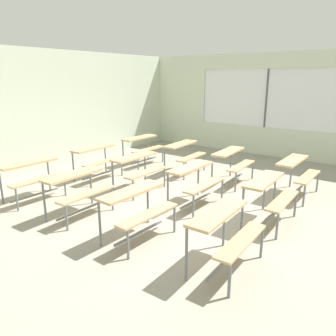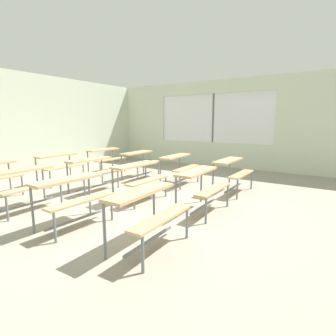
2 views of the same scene
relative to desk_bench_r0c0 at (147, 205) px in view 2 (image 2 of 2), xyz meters
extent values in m
cube|color=gray|center=(1.31, 1.37, -0.59)|extent=(10.00, 9.00, 0.05)
cube|color=beige|center=(1.31, 5.87, 0.94)|extent=(10.00, 0.12, 3.00)
cube|color=beige|center=(6.31, 1.37, -0.14)|extent=(0.12, 9.00, 0.85)
cube|color=beige|center=(6.31, 1.37, 2.21)|extent=(0.12, 9.00, 0.45)
cube|color=beige|center=(6.31, 4.92, 1.14)|extent=(0.12, 1.90, 1.70)
cube|color=beige|center=(6.31, -1.68, 1.14)|extent=(0.12, 2.90, 1.70)
cube|color=white|center=(6.31, 1.87, 1.14)|extent=(0.02, 4.20, 1.70)
cube|color=#4C5156|center=(6.31, 1.87, 1.14)|extent=(0.06, 0.05, 1.70)
cube|color=tan|center=(0.00, 0.11, 0.16)|extent=(1.11, 0.34, 0.04)
cube|color=tan|center=(0.00, -0.21, -0.12)|extent=(1.10, 0.24, 0.03)
cylinder|color=slate|center=(-0.50, 0.24, -0.20)|extent=(0.04, 0.04, 0.72)
cylinder|color=slate|center=(0.49, 0.26, -0.20)|extent=(0.04, 0.04, 0.72)
cylinder|color=slate|center=(-0.49, -0.31, -0.34)|extent=(0.04, 0.04, 0.44)
cylinder|color=slate|center=(0.51, -0.29, -0.34)|extent=(0.04, 0.04, 0.44)
cube|color=slate|center=(0.00, -0.03, -0.46)|extent=(1.00, 0.05, 0.03)
cube|color=tan|center=(1.62, 0.13, 0.16)|extent=(1.11, 0.34, 0.04)
cube|color=tan|center=(1.62, -0.19, -0.12)|extent=(1.10, 0.24, 0.03)
cylinder|color=slate|center=(1.12, 0.26, -0.20)|extent=(0.04, 0.04, 0.72)
cylinder|color=slate|center=(2.12, 0.28, -0.20)|extent=(0.04, 0.04, 0.72)
cylinder|color=slate|center=(1.13, -0.29, -0.34)|extent=(0.04, 0.04, 0.44)
cylinder|color=slate|center=(2.12, -0.27, -0.34)|extent=(0.04, 0.04, 0.44)
cube|color=slate|center=(1.62, -0.01, -0.46)|extent=(1.00, 0.05, 0.03)
cube|color=tan|center=(3.19, 0.13, 0.16)|extent=(1.10, 0.34, 0.04)
cube|color=tan|center=(3.18, -0.19, -0.12)|extent=(1.10, 0.24, 0.03)
cylinder|color=slate|center=(2.69, 0.28, -0.20)|extent=(0.04, 0.04, 0.72)
cylinder|color=slate|center=(3.69, 0.26, -0.20)|extent=(0.04, 0.04, 0.72)
cylinder|color=slate|center=(2.68, -0.27, -0.34)|extent=(0.04, 0.04, 0.44)
cylinder|color=slate|center=(3.68, -0.29, -0.34)|extent=(0.04, 0.04, 0.44)
cube|color=slate|center=(3.19, -0.01, -0.46)|extent=(1.00, 0.05, 0.03)
cube|color=tan|center=(-0.05, 1.50, 0.16)|extent=(1.11, 0.37, 0.04)
cube|color=tan|center=(-0.07, 1.18, -0.12)|extent=(1.11, 0.27, 0.03)
cylinder|color=slate|center=(-0.55, 1.66, -0.20)|extent=(0.04, 0.04, 0.72)
cylinder|color=slate|center=(0.45, 1.62, -0.20)|extent=(0.04, 0.04, 0.72)
cylinder|color=slate|center=(-0.57, 1.11, -0.34)|extent=(0.04, 0.04, 0.44)
cylinder|color=slate|center=(0.43, 1.07, -0.34)|extent=(0.04, 0.04, 0.44)
cube|color=slate|center=(-0.06, 1.36, -0.46)|extent=(1.00, 0.08, 0.03)
cube|color=tan|center=(1.56, 1.50, 0.16)|extent=(1.11, 0.35, 0.04)
cube|color=tan|center=(1.55, 1.18, -0.12)|extent=(1.11, 0.25, 0.03)
cylinder|color=slate|center=(1.06, 1.66, -0.20)|extent=(0.04, 0.04, 0.72)
cylinder|color=slate|center=(2.06, 1.63, -0.20)|extent=(0.04, 0.04, 0.72)
cylinder|color=slate|center=(1.04, 1.11, -0.34)|extent=(0.04, 0.04, 0.44)
cylinder|color=slate|center=(2.04, 1.08, -0.34)|extent=(0.04, 0.04, 0.44)
cube|color=slate|center=(1.55, 1.36, -0.46)|extent=(1.00, 0.06, 0.03)
cube|color=tan|center=(3.16, 1.52, 0.16)|extent=(1.11, 0.36, 0.04)
cube|color=tan|center=(3.17, 1.20, -0.12)|extent=(1.11, 0.26, 0.03)
cylinder|color=slate|center=(2.65, 1.64, -0.20)|extent=(0.04, 0.04, 0.72)
cylinder|color=slate|center=(3.65, 1.67, -0.20)|extent=(0.04, 0.04, 0.72)
cylinder|color=slate|center=(2.67, 1.09, -0.34)|extent=(0.04, 0.04, 0.44)
cylinder|color=slate|center=(3.67, 1.12, -0.34)|extent=(0.04, 0.04, 0.44)
cube|color=slate|center=(3.16, 1.38, -0.46)|extent=(1.00, 0.07, 0.03)
cube|color=tan|center=(-0.03, 2.87, 0.16)|extent=(1.10, 0.34, 0.04)
cube|color=tan|center=(-0.03, 2.55, -0.12)|extent=(1.10, 0.24, 0.03)
cylinder|color=slate|center=(0.47, 3.01, -0.20)|extent=(0.04, 0.04, 0.72)
cylinder|color=slate|center=(-0.52, 2.45, -0.34)|extent=(0.04, 0.04, 0.44)
cylinder|color=slate|center=(0.48, 2.46, -0.34)|extent=(0.04, 0.04, 0.44)
cube|color=slate|center=(-0.03, 2.73, -0.46)|extent=(1.00, 0.05, 0.03)
cube|color=tan|center=(1.55, 2.88, 0.16)|extent=(1.10, 0.33, 0.04)
cube|color=tan|center=(1.55, 2.56, -0.12)|extent=(1.10, 0.23, 0.03)
cylinder|color=slate|center=(1.05, 3.03, -0.20)|extent=(0.04, 0.04, 0.72)
cylinder|color=slate|center=(2.05, 3.02, -0.20)|extent=(0.04, 0.04, 0.72)
cylinder|color=slate|center=(1.04, 2.48, -0.34)|extent=(0.04, 0.04, 0.44)
cylinder|color=slate|center=(2.04, 2.47, -0.34)|extent=(0.04, 0.04, 0.44)
cube|color=slate|center=(1.55, 2.74, -0.46)|extent=(1.00, 0.04, 0.03)
cube|color=tan|center=(3.21, 2.84, 0.16)|extent=(1.11, 0.36, 0.04)
cube|color=tan|center=(3.22, 2.52, -0.12)|extent=(1.11, 0.26, 0.03)
cylinder|color=slate|center=(2.70, 2.96, -0.20)|extent=(0.04, 0.04, 0.72)
cylinder|color=slate|center=(3.70, 2.99, -0.20)|extent=(0.04, 0.04, 0.72)
cylinder|color=slate|center=(2.72, 2.41, -0.34)|extent=(0.04, 0.04, 0.44)
cylinder|color=slate|center=(3.72, 2.44, -0.34)|extent=(0.04, 0.04, 0.44)
cube|color=slate|center=(3.21, 2.70, -0.46)|extent=(1.00, 0.07, 0.03)
cylinder|color=slate|center=(0.45, 4.32, -0.20)|extent=(0.04, 0.04, 0.72)
cylinder|color=slate|center=(0.44, 3.77, -0.34)|extent=(0.04, 0.04, 0.44)
cube|color=tan|center=(1.62, 4.22, 0.16)|extent=(1.11, 0.34, 0.04)
cube|color=tan|center=(1.62, 3.90, -0.12)|extent=(1.10, 0.24, 0.03)
cylinder|color=slate|center=(1.11, 4.36, -0.20)|extent=(0.04, 0.04, 0.72)
cylinder|color=slate|center=(2.11, 4.37, -0.20)|extent=(0.04, 0.04, 0.72)
cylinder|color=slate|center=(1.12, 3.81, -0.34)|extent=(0.04, 0.04, 0.44)
cylinder|color=slate|center=(2.12, 3.82, -0.34)|extent=(0.04, 0.04, 0.44)
cube|color=slate|center=(1.62, 4.08, -0.46)|extent=(1.00, 0.05, 0.03)
cube|color=tan|center=(3.26, 4.23, 0.16)|extent=(1.11, 0.36, 0.04)
cube|color=tan|center=(3.25, 3.91, -0.12)|extent=(1.11, 0.26, 0.03)
cylinder|color=slate|center=(2.76, 4.39, -0.20)|extent=(0.04, 0.04, 0.72)
cylinder|color=slate|center=(3.76, 4.35, -0.20)|extent=(0.04, 0.04, 0.72)
cylinder|color=slate|center=(2.74, 3.84, -0.34)|extent=(0.04, 0.04, 0.44)
cylinder|color=slate|center=(3.74, 3.80, -0.34)|extent=(0.04, 0.04, 0.44)
cube|color=slate|center=(3.25, 4.09, -0.46)|extent=(1.00, 0.07, 0.03)
camera|label=1|loc=(-3.33, -1.57, 1.77)|focal=34.72mm
camera|label=2|loc=(-2.49, -1.93, 1.04)|focal=28.00mm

